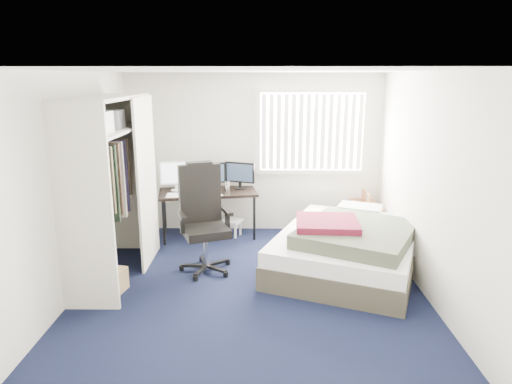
{
  "coord_description": "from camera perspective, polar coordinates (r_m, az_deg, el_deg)",
  "views": [
    {
      "loc": [
        0.12,
        -5.05,
        2.44
      ],
      "look_at": [
        0.06,
        0.4,
        1.05
      ],
      "focal_mm": 32.0,
      "sensor_mm": 36.0,
      "label": 1
    }
  ],
  "objects": [
    {
      "name": "footstool",
      "position": [
        7.18,
        -3.13,
        -3.92
      ],
      "size": [
        0.4,
        0.36,
        0.26
      ],
      "color": "white",
      "rests_on": "ground"
    },
    {
      "name": "closet",
      "position": [
        5.72,
        -17.62,
        2.61
      ],
      "size": [
        0.64,
        1.84,
        2.22
      ],
      "color": "beige",
      "rests_on": "ground"
    },
    {
      "name": "room_shell",
      "position": [
        5.14,
        -0.68,
        3.83
      ],
      "size": [
        4.2,
        4.2,
        4.2
      ],
      "color": "silver",
      "rests_on": "ground"
    },
    {
      "name": "bed",
      "position": [
        6.07,
        11.43,
        -6.64
      ],
      "size": [
        2.38,
        2.69,
        0.73
      ],
      "color": "#3B362A",
      "rests_on": "ground"
    },
    {
      "name": "office_chair",
      "position": [
        5.92,
        -6.55,
        -4.65
      ],
      "size": [
        0.84,
        0.84,
        1.38
      ],
      "color": "black",
      "rests_on": "ground"
    },
    {
      "name": "desk",
      "position": [
        7.06,
        -6.03,
        0.41
      ],
      "size": [
        1.57,
        0.94,
        1.19
      ],
      "color": "black",
      "rests_on": "ground"
    },
    {
      "name": "pine_box",
      "position": [
        5.68,
        -17.85,
        -10.42
      ],
      "size": [
        0.4,
        0.33,
        0.27
      ],
      "primitive_type": "cube",
      "rotation": [
        0.0,
        0.0,
        -0.2
      ],
      "color": "tan",
      "rests_on": "ground"
    },
    {
      "name": "window_assembly",
      "position": [
        7.18,
        6.97,
        7.44
      ],
      "size": [
        1.72,
        0.09,
        1.32
      ],
      "color": "white",
      "rests_on": "ground"
    },
    {
      "name": "ground",
      "position": [
        5.61,
        -0.63,
        -11.52
      ],
      "size": [
        4.2,
        4.2,
        0.0
      ],
      "primitive_type": "plane",
      "color": "black",
      "rests_on": "ground"
    },
    {
      "name": "nightstand",
      "position": [
        7.36,
        13.46,
        -1.79
      ],
      "size": [
        0.42,
        0.78,
        0.7
      ],
      "color": "brown",
      "rests_on": "ground"
    }
  ]
}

